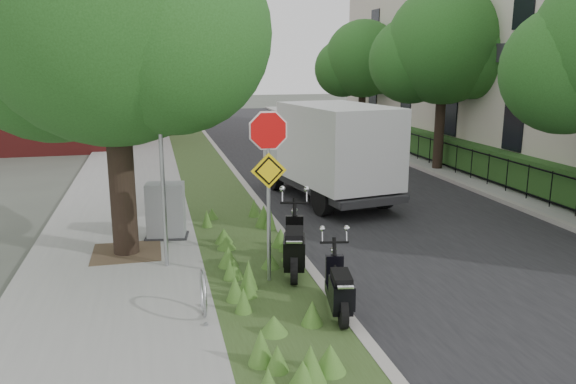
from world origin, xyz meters
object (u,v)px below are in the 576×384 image
scooter_far (340,294)px  utility_cabinet (166,212)px  sign_assembly (268,162)px  box_truck (329,147)px  scooter_near (294,252)px

scooter_far → utility_cabinet: bearing=117.6°
sign_assembly → box_truck: (3.05, 6.02, -0.74)m
scooter_far → sign_assembly: bearing=114.2°
scooter_near → sign_assembly: bearing=-160.1°
scooter_near → utility_cabinet: bearing=127.8°
sign_assembly → scooter_far: 2.62m
sign_assembly → scooter_near: bearing=19.9°
sign_assembly → box_truck: 6.79m
box_truck → utility_cabinet: (-4.79, -2.91, -0.86)m
sign_assembly → scooter_far: size_ratio=2.00×
scooter_far → box_truck: bearing=73.6°
sign_assembly → scooter_far: (0.77, -1.71, -1.83)m
box_truck → utility_cabinet: 5.67m
scooter_far → box_truck: size_ratio=0.29×
sign_assembly → utility_cabinet: (-1.74, 3.10, -1.61)m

